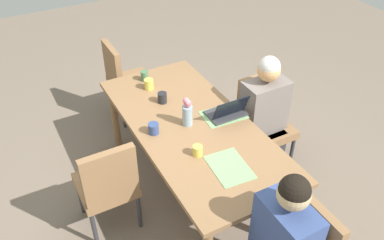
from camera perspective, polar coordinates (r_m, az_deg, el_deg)
ground_plane at (r=3.87m, az=0.00°, el=-9.39°), size 10.00×10.00×0.00m
dining_table at (r=3.43m, az=0.00°, el=-1.71°), size 2.01×0.92×0.74m
chair_far_left_mid at (r=3.92m, az=9.78°, el=0.31°), size 0.44×0.44×0.90m
person_far_left_mid at (r=3.82m, az=9.76°, el=-0.21°), size 0.36×0.40×1.19m
chair_head_left_left_far at (r=4.53m, az=-9.36°, el=5.82°), size 0.44×0.44×0.90m
chair_near_right_near at (r=3.28m, az=-11.67°, el=-8.60°), size 0.44×0.44×0.90m
flower_vase at (r=3.31m, az=-0.65°, el=1.14°), size 0.09×0.09×0.26m
placemat_head_right_left_near at (r=3.00m, az=5.28°, el=-6.53°), size 0.38×0.29×0.00m
placemat_far_left_mid at (r=3.50m, az=4.43°, el=0.71°), size 0.28×0.38×0.00m
laptop_far_left_mid at (r=3.47m, az=4.93°, el=1.16°), size 0.22×0.32×0.20m
coffee_mug_near_left at (r=3.28m, az=-5.38°, el=-1.18°), size 0.09×0.09×0.09m
coffee_mug_near_right at (r=3.07m, az=0.78°, el=-4.28°), size 0.07×0.07×0.08m
coffee_mug_centre_left at (r=3.83m, az=-6.03°, el=4.98°), size 0.09×0.09×0.10m
coffee_mug_centre_right at (r=3.63m, az=-4.16°, el=3.12°), size 0.08×0.08×0.10m
coffee_mug_far_left at (r=3.96m, az=-6.61°, el=6.12°), size 0.07×0.07×0.10m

